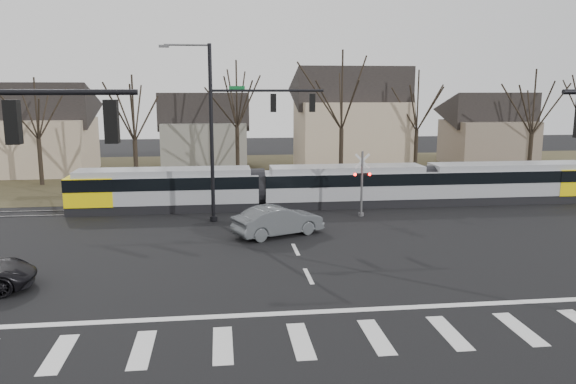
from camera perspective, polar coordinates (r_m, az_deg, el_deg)
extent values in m
plane|color=black|center=(21.78, 2.93, -10.24)|extent=(140.00, 140.00, 0.00)
cube|color=#38331E|center=(52.75, -3.05, 2.02)|extent=(140.00, 28.00, 0.01)
cube|color=silver|center=(18.45, -22.26, -14.97)|extent=(0.60, 2.60, 0.01)
cube|color=silver|center=(17.97, -14.60, -15.20)|extent=(0.60, 2.60, 0.01)
cube|color=silver|center=(17.80, -6.64, -15.17)|extent=(0.60, 2.60, 0.01)
cube|color=silver|center=(17.96, 1.30, -14.86)|extent=(0.60, 2.60, 0.01)
cube|color=silver|center=(18.43, 8.94, -14.31)|extent=(0.60, 2.60, 0.01)
cube|color=silver|center=(19.20, 16.05, -13.56)|extent=(0.60, 2.60, 0.01)
cube|color=silver|center=(20.21, 22.48, -12.71)|extent=(0.60, 2.60, 0.01)
cube|color=silver|center=(20.13, 3.83, -12.01)|extent=(28.00, 0.35, 0.01)
cube|color=silver|center=(23.64, 2.09, -8.54)|extent=(0.18, 2.00, 0.01)
cube|color=silver|center=(27.41, 0.77, -5.85)|extent=(0.18, 2.00, 0.01)
cube|color=silver|center=(31.24, -0.22, -3.81)|extent=(0.18, 2.00, 0.01)
cube|color=silver|center=(35.11, -1.00, -2.22)|extent=(0.18, 2.00, 0.01)
cube|color=silver|center=(39.00, -1.61, -0.95)|extent=(0.18, 2.00, 0.01)
cube|color=silver|center=(42.91, -2.12, 0.09)|extent=(0.18, 2.00, 0.01)
cube|color=silver|center=(46.84, -2.54, 0.96)|extent=(0.18, 2.00, 0.01)
cube|color=silver|center=(50.78, -2.89, 1.69)|extent=(0.18, 2.00, 0.01)
cube|color=#59595E|center=(36.17, -1.18, -1.81)|extent=(90.00, 0.12, 0.06)
cube|color=#59595E|center=(37.53, -1.40, -1.36)|extent=(90.00, 0.12, 0.06)
cube|color=gray|center=(36.80, -12.42, 0.23)|extent=(11.91, 2.56, 2.67)
cube|color=black|center=(36.71, -12.45, 1.06)|extent=(11.93, 2.60, 0.78)
cube|color=#FFE007|center=(37.48, -19.27, 0.20)|extent=(2.93, 2.62, 1.79)
cube|color=gray|center=(37.57, 5.96, 0.63)|extent=(10.99, 2.56, 2.67)
cube|color=black|center=(37.48, 5.98, 1.44)|extent=(11.01, 2.60, 0.78)
cube|color=gray|center=(41.64, 21.51, 0.91)|extent=(11.91, 2.56, 2.67)
cube|color=black|center=(41.56, 21.56, 1.64)|extent=(11.93, 2.60, 0.78)
cube|color=#FFE007|center=(43.94, 26.67, 1.10)|extent=(2.93, 2.62, 1.79)
imported|color=#4C5053|center=(29.83, -1.00, -2.93)|extent=(5.28, 6.10, 1.60)
cube|color=black|center=(14.91, -26.17, 6.38)|extent=(0.32, 0.32, 1.05)
sphere|color=#FF0C07|center=(14.89, -26.27, 7.65)|extent=(0.22, 0.22, 0.22)
cube|color=black|center=(14.33, -17.49, 6.84)|extent=(0.32, 0.32, 1.05)
sphere|color=#FF0C07|center=(14.31, -17.56, 8.16)|extent=(0.22, 0.22, 0.22)
cylinder|color=black|center=(32.68, -7.77, 5.78)|extent=(0.22, 0.22, 10.20)
cylinder|color=black|center=(33.43, -7.57, -2.70)|extent=(0.44, 0.44, 0.30)
cylinder|color=black|center=(32.70, -2.09, 10.26)|extent=(6.50, 0.14, 0.14)
cube|color=#0C5926|center=(32.59, -5.21, 10.49)|extent=(0.90, 0.03, 0.22)
cube|color=black|center=(32.73, -1.50, 9.04)|extent=(0.32, 0.32, 1.05)
sphere|color=#FF0C07|center=(32.73, -1.51, 9.61)|extent=(0.22, 0.22, 0.22)
cube|color=black|center=(33.03, 2.48, 9.04)|extent=(0.32, 0.32, 1.05)
sphere|color=#FF0C07|center=(33.02, 2.48, 9.61)|extent=(0.22, 0.22, 0.22)
cube|color=#59595B|center=(32.79, -12.50, 14.26)|extent=(0.55, 0.22, 0.14)
cylinder|color=#59595B|center=(34.44, 7.51, 0.82)|extent=(0.14, 0.14, 4.00)
cylinder|color=#59595B|center=(34.80, 7.43, -2.26)|extent=(0.36, 0.36, 0.20)
cube|color=silver|center=(34.24, 7.56, 3.13)|extent=(0.95, 0.04, 0.95)
cube|color=silver|center=(34.24, 7.56, 3.13)|extent=(0.95, 0.04, 0.95)
cube|color=black|center=(34.35, 7.53, 1.81)|extent=(1.00, 0.10, 0.12)
sphere|color=#FF0C07|center=(34.16, 6.83, 1.78)|extent=(0.18, 0.18, 0.18)
sphere|color=#FF0C07|center=(34.39, 8.29, 1.80)|extent=(0.18, 0.18, 0.18)
cube|color=tan|center=(56.75, -23.87, 4.27)|extent=(9.00, 8.00, 5.00)
cube|color=slate|center=(56.35, -8.45, 4.75)|extent=(8.00, 7.00, 4.50)
cube|color=tan|center=(54.72, 6.33, 5.69)|extent=(10.00, 8.00, 6.50)
cube|color=#6D5F50|center=(61.83, 19.58, 4.76)|extent=(8.00, 7.00, 4.50)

